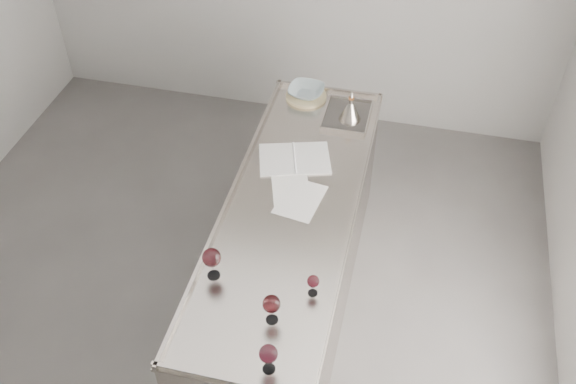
% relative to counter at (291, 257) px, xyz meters
% --- Properties ---
extents(room_shell, '(4.54, 5.04, 2.84)m').
position_rel_counter_xyz_m(room_shell, '(-0.50, -0.30, 0.93)').
color(room_shell, '#4F4C4A').
rests_on(room_shell, ground).
extents(counter, '(0.77, 2.42, 0.97)m').
position_rel_counter_xyz_m(counter, '(0.00, 0.00, 0.00)').
color(counter, '#9C938C').
rests_on(counter, ground).
extents(wine_glass_left, '(0.10, 0.10, 0.19)m').
position_rel_counter_xyz_m(wine_glass_left, '(-0.28, -0.61, 0.60)').
color(wine_glass_left, white).
rests_on(wine_glass_left, counter).
extents(wine_glass_middle, '(0.09, 0.09, 0.17)m').
position_rel_counter_xyz_m(wine_glass_middle, '(0.09, -0.81, 0.59)').
color(wine_glass_middle, white).
rests_on(wine_glass_middle, counter).
extents(wine_glass_right, '(0.09, 0.09, 0.17)m').
position_rel_counter_xyz_m(wine_glass_right, '(0.15, -1.08, 0.59)').
color(wine_glass_right, white).
rests_on(wine_glass_right, counter).
extents(wine_glass_small, '(0.06, 0.06, 0.13)m').
position_rel_counter_xyz_m(wine_glass_small, '(0.25, -0.61, 0.56)').
color(wine_glass_small, white).
rests_on(wine_glass_small, counter).
extents(notebook, '(0.51, 0.42, 0.02)m').
position_rel_counter_xyz_m(notebook, '(-0.07, 0.40, 0.47)').
color(notebook, white).
rests_on(notebook, counter).
extents(loose_paper_top, '(0.31, 0.37, 0.00)m').
position_rel_counter_xyz_m(loose_paper_top, '(-0.03, 0.11, 0.47)').
color(loose_paper_top, silver).
rests_on(loose_paper_top, counter).
extents(loose_paper_under, '(0.28, 0.37, 0.00)m').
position_rel_counter_xyz_m(loose_paper_under, '(0.04, 0.05, 0.47)').
color(loose_paper_under, silver).
rests_on(loose_paper_under, counter).
extents(trivet, '(0.33, 0.33, 0.02)m').
position_rel_counter_xyz_m(trivet, '(-0.14, 1.08, 0.48)').
color(trivet, tan).
rests_on(trivet, counter).
extents(ceramic_bowl, '(0.26, 0.26, 0.06)m').
position_rel_counter_xyz_m(ceramic_bowl, '(-0.14, 1.08, 0.52)').
color(ceramic_bowl, '#95A8AD').
rests_on(ceramic_bowl, trivet).
extents(wine_funnel, '(0.16, 0.16, 0.23)m').
position_rel_counter_xyz_m(wine_funnel, '(0.20, 0.89, 0.54)').
color(wine_funnel, '#A29B90').
rests_on(wine_funnel, counter).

